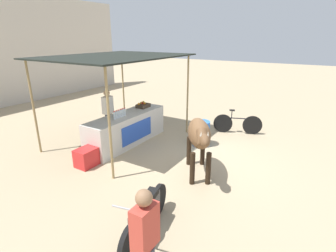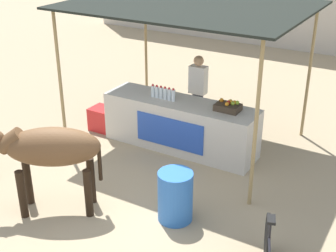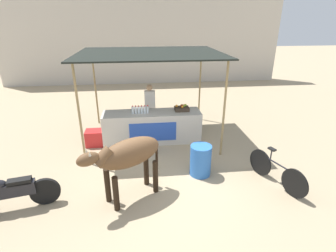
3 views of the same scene
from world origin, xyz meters
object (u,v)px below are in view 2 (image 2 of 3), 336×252
at_px(water_barrel, 175,196).
at_px(vendor_behind_counter, 198,94).
at_px(stall_counter, 180,125).
at_px(cow, 49,150).
at_px(cooler_box, 105,119).
at_px(fruit_crate, 228,106).

bearing_deg(water_barrel, vendor_behind_counter, 111.16).
height_order(stall_counter, cow, cow).
xyz_separation_m(cooler_box, water_barrel, (2.81, -1.97, 0.15)).
xyz_separation_m(stall_counter, water_barrel, (1.07, -2.06, -0.09)).
relative_size(stall_counter, cow, 1.73).
distance_m(vendor_behind_counter, cow, 3.60).
bearing_deg(fruit_crate, water_barrel, -86.50).
distance_m(fruit_crate, vendor_behind_counter, 1.20).
bearing_deg(cooler_box, vendor_behind_counter, 26.27).
relative_size(stall_counter, vendor_behind_counter, 1.82).
relative_size(fruit_crate, cooler_box, 0.73).
distance_m(stall_counter, cow, 2.92).
height_order(stall_counter, fruit_crate, fruit_crate).
bearing_deg(stall_counter, cow, -103.14).
xyz_separation_m(fruit_crate, water_barrel, (0.13, -2.12, -0.64)).
xyz_separation_m(stall_counter, vendor_behind_counter, (-0.02, 0.75, 0.37)).
distance_m(vendor_behind_counter, cooler_box, 2.01).
bearing_deg(fruit_crate, cow, -119.20).
bearing_deg(fruit_crate, stall_counter, -176.24).
relative_size(vendor_behind_counter, cooler_box, 2.75).
bearing_deg(cow, vendor_behind_counter, 79.86).
xyz_separation_m(fruit_crate, cooler_box, (-2.68, -0.16, -0.80)).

